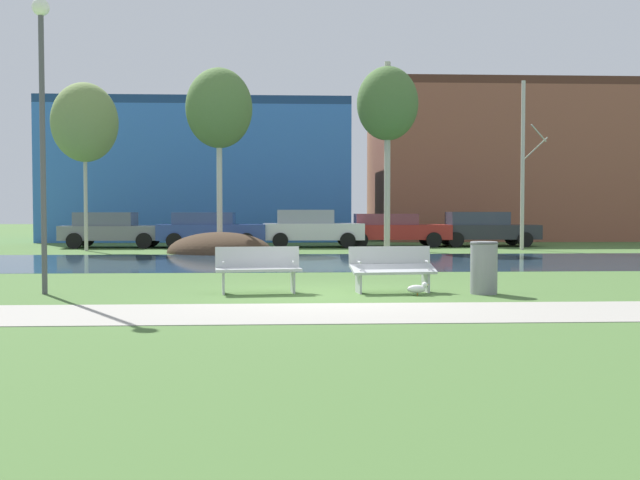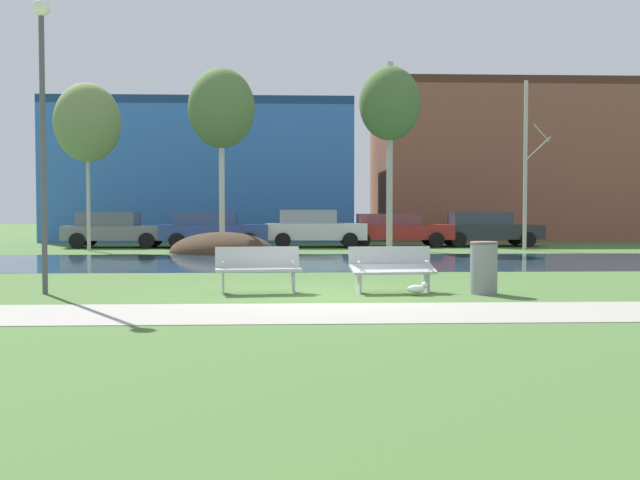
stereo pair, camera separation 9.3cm
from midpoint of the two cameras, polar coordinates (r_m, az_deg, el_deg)
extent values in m
plane|color=#476B33|center=(23.70, -0.97, -1.49)|extent=(120.00, 120.00, 0.00)
cube|color=#9E998E|center=(11.47, 1.02, -5.55)|extent=(60.00, 2.27, 0.01)
cube|color=#284256|center=(22.66, -0.89, -1.66)|extent=(80.00, 7.70, 0.01)
ellipsoid|color=#423021|center=(27.77, -7.70, -0.96)|extent=(3.85, 3.53, 1.51)
cube|color=#B2B5B7|center=(14.11, -4.88, -2.26)|extent=(1.64, 0.65, 0.05)
cube|color=#B2B5B7|center=(14.37, -4.96, -1.30)|extent=(1.60, 0.25, 0.40)
cube|color=#B2B5B7|center=(14.16, -7.55, -3.17)|extent=(0.09, 0.43, 0.45)
cube|color=#B2B5B7|center=(14.25, -2.26, -3.12)|extent=(0.09, 0.43, 0.45)
cylinder|color=#B2B5B7|center=(14.09, -7.55, -1.71)|extent=(0.07, 0.28, 0.04)
cylinder|color=#B2B5B7|center=(14.18, -2.24, -1.67)|extent=(0.07, 0.28, 0.04)
cube|color=#B2B5B7|center=(14.25, 5.40, -2.22)|extent=(1.64, 0.64, 0.17)
cube|color=#B2B5B7|center=(14.50, 5.13, -1.27)|extent=(1.60, 0.25, 0.40)
cube|color=#B2B5B7|center=(14.18, 2.76, -3.15)|extent=(0.09, 0.43, 0.45)
cube|color=#B2B5B7|center=(14.50, 7.85, -3.05)|extent=(0.09, 0.43, 0.45)
cylinder|color=#B2B5B7|center=(14.11, 2.80, -1.69)|extent=(0.07, 0.28, 0.04)
cylinder|color=#B2B5B7|center=(14.43, 7.91, -1.62)|extent=(0.07, 0.28, 0.04)
cylinder|color=gray|center=(14.34, 12.16, -2.07)|extent=(0.50, 0.50, 0.98)
torus|color=#494A4C|center=(14.32, 12.18, -0.23)|extent=(0.53, 0.53, 0.04)
ellipsoid|color=white|center=(13.88, 7.15, -3.72)|extent=(0.34, 0.15, 0.15)
sphere|color=white|center=(13.90, 7.76, -3.40)|extent=(0.11, 0.11, 0.11)
cone|color=gold|center=(13.91, 8.00, -3.40)|extent=(0.06, 0.03, 0.03)
cylinder|color=gold|center=(13.86, 7.24, -4.02)|extent=(0.01, 0.01, 0.10)
cylinder|color=gold|center=(13.92, 7.19, -3.99)|extent=(0.01, 0.01, 0.10)
cylinder|color=#4C4C51|center=(14.91, -20.48, 6.02)|extent=(0.10, 0.10, 5.15)
sphere|color=white|center=(15.34, -20.63, 16.23)|extent=(0.32, 0.32, 0.32)
cylinder|color=#BCB7A8|center=(30.13, -17.49, 5.20)|extent=(0.14, 0.14, 6.29)
ellipsoid|color=olive|center=(30.27, -17.53, 8.53)|extent=(2.51, 2.51, 3.02)
cylinder|color=beige|center=(29.61, -7.75, 6.10)|extent=(0.22, 0.22, 7.08)
ellipsoid|color=#567A3D|center=(29.80, -7.77, 9.90)|extent=(2.58, 2.58, 3.10)
cylinder|color=#BCB7A8|center=(29.80, 5.05, 6.37)|extent=(0.24, 0.24, 7.37)
ellipsoid|color=#4C7038|center=(30.02, 5.06, 10.30)|extent=(2.41, 2.41, 2.90)
cylinder|color=#BCB7A8|center=(30.49, 15.06, 5.48)|extent=(0.15, 0.15, 6.60)
cylinder|color=#BCB7A8|center=(31.12, 15.91, 6.64)|extent=(0.73, 1.04, 0.91)
cylinder|color=#BCB7A8|center=(30.28, 16.20, 7.81)|extent=(0.92, 0.89, 0.60)
cube|color=slate|center=(32.29, -15.44, 0.53)|extent=(4.24, 1.80, 0.59)
cube|color=slate|center=(32.36, -16.03, 1.55)|extent=(2.38, 1.57, 0.55)
cylinder|color=black|center=(32.87, -12.72, 0.07)|extent=(0.64, 0.23, 0.64)
cylinder|color=black|center=(31.16, -13.31, -0.05)|extent=(0.64, 0.23, 0.64)
cylinder|color=black|center=(33.49, -17.41, 0.06)|extent=(0.64, 0.23, 0.64)
cylinder|color=black|center=(31.81, -18.24, -0.06)|extent=(0.64, 0.23, 0.64)
cube|color=#2D4793|center=(31.47, -8.23, 0.60)|extent=(4.44, 1.85, 0.65)
cube|color=#32457F|center=(31.50, -8.88, 1.64)|extent=(2.49, 1.61, 0.49)
cylinder|color=black|center=(32.26, -5.49, 0.08)|extent=(0.64, 0.23, 0.64)
cylinder|color=black|center=(30.46, -5.68, -0.06)|extent=(0.64, 0.23, 0.64)
cylinder|color=black|center=(32.56, -10.61, 0.07)|extent=(0.64, 0.23, 0.64)
cylinder|color=black|center=(30.78, -11.11, -0.06)|extent=(0.64, 0.23, 0.64)
cube|color=silver|center=(31.47, -0.59, 0.66)|extent=(4.19, 1.83, 0.69)
cube|color=#949AAC|center=(31.45, -1.19, 1.80)|extent=(2.35, 1.59, 0.56)
cylinder|color=black|center=(32.43, 1.80, 0.10)|extent=(0.64, 0.23, 0.64)
cylinder|color=black|center=(30.66, 2.03, -0.03)|extent=(0.64, 0.23, 0.64)
cylinder|color=black|center=(32.36, -3.06, 0.09)|extent=(0.64, 0.23, 0.64)
cylinder|color=black|center=(30.58, -3.12, -0.04)|extent=(0.64, 0.23, 0.64)
cube|color=maroon|center=(32.13, 5.58, 0.62)|extent=(4.67, 1.85, 0.62)
cube|color=brown|center=(32.07, 4.92, 1.59)|extent=(2.62, 1.61, 0.46)
cylinder|color=black|center=(33.27, 7.99, 0.13)|extent=(0.64, 0.23, 0.64)
cylinder|color=black|center=(31.50, 8.56, 0.01)|extent=(0.64, 0.23, 0.64)
cylinder|color=black|center=(32.86, 2.71, 0.13)|extent=(0.64, 0.23, 0.64)
cylinder|color=black|center=(31.08, 2.99, 0.00)|extent=(0.64, 0.23, 0.64)
cube|color=#282B30|center=(33.06, 12.35, 0.61)|extent=(4.44, 1.89, 0.61)
cube|color=#2F3648|center=(32.96, 11.76, 1.62)|extent=(2.49, 1.65, 0.55)
cylinder|color=black|center=(34.35, 14.32, 0.15)|extent=(0.64, 0.23, 0.64)
cylinder|color=black|center=(32.59, 15.24, 0.03)|extent=(0.64, 0.23, 0.64)
cylinder|color=black|center=(33.63, 9.55, 0.15)|extent=(0.64, 0.23, 0.64)
cylinder|color=black|center=(31.84, 10.22, 0.02)|extent=(0.64, 0.23, 0.64)
cube|color=#3870C6|center=(40.05, -9.01, 4.77)|extent=(15.06, 7.67, 6.62)
cube|color=navy|center=(40.35, -9.04, 9.76)|extent=(15.06, 7.67, 0.40)
cube|color=brown|center=(42.33, 14.98, 5.30)|extent=(15.85, 8.76, 7.67)
cube|color=#4E2C21|center=(42.74, 15.03, 10.71)|extent=(15.85, 8.76, 0.40)
camera|label=1|loc=(0.05, -90.18, -0.01)|focal=42.11mm
camera|label=2|loc=(0.05, 89.82, 0.01)|focal=42.11mm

